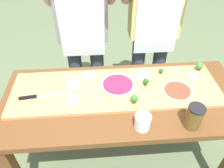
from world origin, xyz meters
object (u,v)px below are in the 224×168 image
object	(u,v)px
pizza_whole_tomato_red	(177,91)
pizza_slice_near_right	(74,100)
pizza_slice_center	(193,77)
cheese_crumble_c	(91,88)
broccoli_floret_center_right	(146,82)
cheese_crumble_e	(201,99)
pizza_slice_far_right	(90,75)
chefs_knife	(37,96)
prep_table	(123,109)
pizza_slice_far_left	(74,84)
sauce_jar	(194,117)
cook_left	(83,26)
flour_cup	(143,122)
pizza_slice_near_left	(141,75)
cook_right	(154,24)
broccoli_floret_front_mid	(200,66)
pizza_whole_beet_magenta	(118,85)
broccoli_floret_back_mid	(161,71)
broccoli_floret_back_right	(134,99)
cheese_crumble_a	(99,100)
cheese_crumble_d	(178,70)

from	to	relation	value
pizza_whole_tomato_red	pizza_slice_near_right	xyz separation A→B (m)	(-0.67, -0.03, -0.00)
pizza_slice_center	cheese_crumble_c	xyz separation A→B (m)	(-0.72, -0.06, 0.00)
broccoli_floret_center_right	cheese_crumble_e	world-z (taller)	broccoli_floret_center_right
pizza_whole_tomato_red	cheese_crumble_e	bearing A→B (deg)	-32.96
pizza_slice_far_right	chefs_knife	bearing A→B (deg)	-150.47
prep_table	pizza_slice_far_left	xyz separation A→B (m)	(-0.33, 0.12, 0.15)
sauce_jar	cook_left	bearing A→B (deg)	125.35
flour_cup	cook_left	distance (m)	0.95
cheese_crumble_e	pizza_slice_far_left	bearing A→B (deg)	165.66
pizza_slice_near_left	pizza_slice_near_right	bearing A→B (deg)	-155.43
cook_right	broccoli_floret_front_mid	bearing A→B (deg)	-57.17
pizza_whole_beet_magenta	broccoli_floret_back_mid	xyz separation A→B (m)	(0.32, 0.11, 0.02)
prep_table	broccoli_floret_back_mid	bearing A→B (deg)	34.03
chefs_knife	broccoli_floret_back_right	world-z (taller)	broccoli_floret_back_right
prep_table	pizza_slice_far_right	distance (m)	0.34
pizza_whole_tomato_red	chefs_knife	bearing A→B (deg)	178.85
pizza_slice_far_left	cheese_crumble_a	bearing A→B (deg)	-45.58
flour_cup	sauce_jar	world-z (taller)	sauce_jar
pizza_slice_center	pizza_slice_far_right	xyz separation A→B (m)	(-0.73, 0.08, 0.00)
sauce_jar	cook_right	size ratio (longest dim) A/B	0.09
cheese_crumble_c	sauce_jar	bearing A→B (deg)	-29.93
chefs_knife	pizza_slice_center	size ratio (longest dim) A/B	4.26
pizza_slice_center	cheese_crumble_c	size ratio (longest dim) A/B	4.30
pizza_whole_tomato_red	cheese_crumble_a	xyz separation A→B (m)	(-0.52, -0.04, 0.00)
broccoli_floret_back_mid	cheese_crumble_d	xyz separation A→B (m)	(0.13, 0.02, -0.01)
prep_table	cheese_crumble_c	world-z (taller)	cheese_crumble_c
pizza_slice_near_left	broccoli_floret_back_mid	bearing A→B (deg)	4.98
pizza_slice_far_right	pizza_slice_near_right	xyz separation A→B (m)	(-0.10, -0.24, 0.00)
broccoli_floret_back_right	broccoli_floret_front_mid	distance (m)	0.60
pizza_whole_beet_magenta	broccoli_floret_front_mid	bearing A→B (deg)	11.34
pizza_slice_near_right	flour_cup	size ratio (longest dim) A/B	0.86
flour_cup	cook_left	size ratio (longest dim) A/B	0.06
pizza_slice_far_left	broccoli_floret_center_right	world-z (taller)	broccoli_floret_center_right
prep_table	cook_left	bearing A→B (deg)	113.39
pizza_slice_near_left	pizza_slice_far_right	distance (m)	0.37
pizza_whole_beet_magenta	pizza_whole_tomato_red	bearing A→B (deg)	-13.07
cheese_crumble_c	sauce_jar	world-z (taller)	sauce_jar
prep_table	pizza_whole_tomato_red	distance (m)	0.38
prep_table	pizza_whole_beet_magenta	size ratio (longest dim) A/B	6.51
pizza_slice_center	broccoli_floret_back_right	bearing A→B (deg)	-154.91
cheese_crumble_e	sauce_jar	distance (m)	0.22
pizza_whole_tomato_red	pizza_whole_beet_magenta	bearing A→B (deg)	166.93
pizza_whole_beet_magenta	pizza_slice_near_left	xyz separation A→B (m)	(0.18, 0.09, -0.00)
cook_right	sauce_jar	bearing A→B (deg)	-87.05
chefs_knife	broccoli_floret_back_mid	distance (m)	0.86
chefs_knife	sauce_jar	distance (m)	0.96
broccoli_floret_back_mid	flour_cup	size ratio (longest dim) A/B	0.46
prep_table	pizza_slice_near_left	distance (m)	0.27
cheese_crumble_c	sauce_jar	size ratio (longest dim) A/B	0.12
broccoli_floret_back_right	cheese_crumble_a	world-z (taller)	broccoli_floret_back_right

